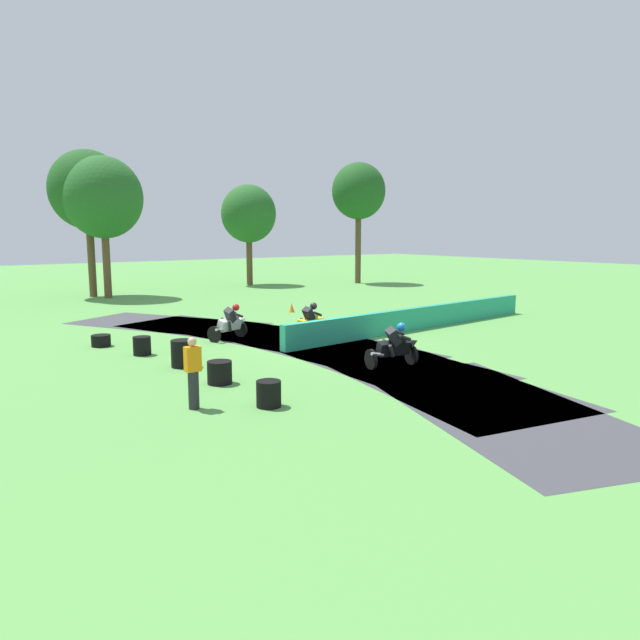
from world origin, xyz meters
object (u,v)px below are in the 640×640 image
Objects in this scene: tire_stack_near at (269,394)px; tire_stack_far at (142,346)px; tire_stack_mid_b at (182,353)px; motorcycle_lead_black at (396,346)px; tire_stack_extra_a at (101,341)px; track_marshal at (193,373)px; tire_stack_mid_a at (220,372)px; traffic_cone at (292,308)px; motorcycle_chase_yellow at (311,322)px; motorcycle_trailing_white at (231,322)px.

tire_stack_near and tire_stack_far have the same top height.
tire_stack_mid_b reaches higher than tire_stack_near.
tire_stack_extra_a is at bearing 125.92° from motorcycle_lead_black.
track_marshal is (-1.43, 0.85, 0.52)m from tire_stack_near.
motorcycle_lead_black is 2.65× the size of tire_stack_mid_a.
tire_stack_far is 1.36× the size of traffic_cone.
tire_stack_mid_b is 1.33× the size of tire_stack_far.
motorcycle_chase_yellow is 2.83× the size of tire_stack_near.
motorcycle_chase_yellow is at bearing -27.07° from tire_stack_extra_a.
motorcycle_lead_black reaches higher than tire_stack_near.
tire_stack_near is at bearing -167.07° from motorcycle_lead_black.
traffic_cone is (9.43, 5.57, -0.08)m from tire_stack_far.
motorcycle_chase_yellow is at bearing 12.92° from tire_stack_mid_b.
tire_stack_extra_a is at bearing 98.40° from tire_stack_mid_a.
tire_stack_extra_a is 1.47× the size of traffic_cone.
track_marshal is at bearing -142.76° from motorcycle_chase_yellow.
motorcycle_trailing_white is at bearing 67.87° from tire_stack_near.
tire_stack_mid_b is (-0.01, 2.38, 0.10)m from tire_stack_mid_a.
tire_stack_mid_a is at bearing -131.32° from traffic_cone.
tire_stack_mid_a is 1.46× the size of traffic_cone.
motorcycle_lead_black is 2.84× the size of tire_stack_near.
motorcycle_chase_yellow is 1.04× the size of track_marshal.
track_marshal reaches higher than traffic_cone.
tire_stack_near is 7.23m from tire_stack_far.
motorcycle_chase_yellow is at bearing 33.57° from tire_stack_mid_a.
traffic_cone is (5.84, 4.83, -0.41)m from motorcycle_trailing_white.
motorcycle_trailing_white is at bearing 56.67° from track_marshal.
tire_stack_near is at bearing -90.54° from tire_stack_mid_a.
tire_stack_extra_a is at bearing 152.93° from motorcycle_chase_yellow.
tire_stack_near is 2.49m from tire_stack_mid_a.
tire_stack_far is (-0.38, 4.73, 0.00)m from tire_stack_mid_a.
traffic_cone is (3.56, 6.65, -0.44)m from motorcycle_chase_yellow.
motorcycle_lead_black is 6.24m from tire_stack_mid_b.
tire_stack_near is 0.93× the size of tire_stack_extra_a.
tire_stack_extra_a is at bearing -161.77° from traffic_cone.
motorcycle_chase_yellow reaches higher than traffic_cone.
tire_stack_mid_a reaches higher than tire_stack_extra_a.
track_marshal reaches higher than tire_stack_far.
tire_stack_mid_a is (-3.21, -5.46, -0.33)m from motorcycle_trailing_white.
traffic_cone is at bearing 54.64° from tire_stack_near.
tire_stack_extra_a is 8.65m from track_marshal.
motorcycle_lead_black is 2.63× the size of tire_stack_extra_a.
tire_stack_mid_b reaches higher than traffic_cone.
tire_stack_mid_b reaches higher than tire_stack_extra_a.
motorcycle_lead_black reaches higher than tire_stack_extra_a.
tire_stack_mid_b is at bearing -138.86° from traffic_cone.
tire_stack_extra_a is (-1.02, 4.59, -0.20)m from tire_stack_mid_b.
tire_stack_near is 1.00× the size of tire_stack_far.
track_marshal is at bearing -99.58° from tire_stack_far.
tire_stack_far is 2.34m from tire_stack_extra_a.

